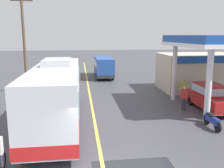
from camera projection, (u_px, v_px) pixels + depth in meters
ground at (87, 81)px, 28.15m from camera, size 120.00×120.00×0.00m
lane_divider_stripe at (89, 91)px, 23.29m from camera, size 0.16×50.00×0.01m
coach_bus_main at (57, 95)px, 14.51m from camera, size 2.60×11.04×3.69m
gas_station_roadside at (209, 64)px, 21.65m from camera, size 9.10×11.95×5.10m
car_at_pump at (210, 96)px, 17.18m from camera, size 1.70×4.20×1.82m
minibus_opposing_lane at (103, 65)px, 30.67m from camera, size 2.04×6.13×2.44m
motorcycle_parked_forecourt at (212, 120)px, 13.96m from camera, size 0.55×1.80×0.92m
pedestrian_near_pump at (184, 87)px, 20.40m from camera, size 0.55×0.22×1.66m
pedestrian_by_shop at (184, 97)px, 17.22m from camera, size 0.55×0.22×1.66m
car_trailing_behind_bus at (69, 71)px, 28.81m from camera, size 1.70×4.20×1.82m
utility_pole_roadside at (24, 43)px, 21.74m from camera, size 1.80×0.24×8.58m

